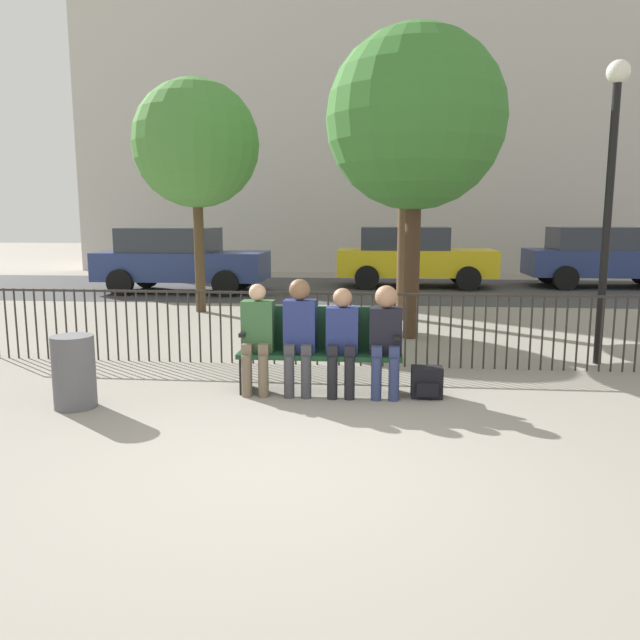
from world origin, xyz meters
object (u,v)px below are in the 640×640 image
object	(u,v)px
park_bench	(321,347)
tree_0	(415,120)
tree_1	(407,125)
lamp_post	(611,169)
seated_person_3	(386,333)
parked_car_0	(413,256)
parked_car_1	(179,259)
seated_person_2	(342,336)
tree_2	(196,144)
backpack	(427,382)
parked_car_2	(604,256)
trash_bin	(74,372)
seated_person_0	(258,333)
seated_person_1	(300,330)

from	to	relation	value
park_bench	tree_0	distance (m)	4.39
tree_1	lamp_post	distance (m)	4.28
seated_person_3	parked_car_0	world-z (taller)	parked_car_0
parked_car_1	seated_person_2	bearing A→B (deg)	-62.25
seated_person_3	parked_car_1	distance (m)	10.27
tree_2	lamp_post	world-z (taller)	tree_2
seated_person_2	parked_car_1	world-z (taller)	parked_car_1
park_bench	seated_person_2	xyz separation A→B (m)	(0.24, -0.13, 0.15)
backpack	parked_car_0	bearing A→B (deg)	88.10
seated_person_2	parked_car_1	distance (m)	10.05
tree_0	parked_car_2	xyz separation A→B (m)	(5.52, 7.78, -2.48)
tree_2	trash_bin	world-z (taller)	tree_2
seated_person_2	lamp_post	bearing A→B (deg)	28.82
park_bench	tree_2	xyz separation A→B (m)	(-2.96, 5.54, 2.78)
seated_person_2	lamp_post	xyz separation A→B (m)	(3.22, 1.77, 1.83)
backpack	tree_2	bearing A→B (deg)	125.81
parked_car_0	lamp_post	bearing A→B (deg)	-77.53
seated_person_0	seated_person_3	distance (m)	1.37
seated_person_3	park_bench	bearing A→B (deg)	169.48
seated_person_0	trash_bin	size ratio (longest dim) A/B	1.62
seated_person_0	parked_car_2	xyz separation A→B (m)	(7.31, 11.07, 0.19)
tree_0	parked_car_0	distance (m)	7.80
parked_car_0	parked_car_1	xyz separation A→B (m)	(-5.93, -1.79, 0.00)
parked_car_0	parked_car_2	size ratio (longest dim) A/B	1.00
backpack	parked_car_0	xyz separation A→B (m)	(0.35, 10.69, 0.68)
seated_person_3	tree_1	distance (m)	5.90
tree_1	tree_2	bearing A→B (deg)	172.87
backpack	seated_person_2	bearing A→B (deg)	179.49
tree_1	parked_car_0	world-z (taller)	tree_1
seated_person_0	trash_bin	xyz separation A→B (m)	(-1.72, -0.71, -0.29)
seated_person_2	parked_car_0	world-z (taller)	parked_car_0
seated_person_2	parked_car_1	size ratio (longest dim) A/B	0.27
tree_1	seated_person_1	bearing A→B (deg)	-103.93
parked_car_1	trash_bin	world-z (taller)	parked_car_1
seated_person_3	parked_car_0	distance (m)	10.71
lamp_post	parked_car_1	bearing A→B (deg)	137.99
park_bench	lamp_post	xyz separation A→B (m)	(3.46, 1.64, 1.98)
backpack	lamp_post	world-z (taller)	lamp_post
park_bench	tree_2	distance (m)	6.87
seated_person_2	tree_2	size ratio (longest dim) A/B	0.25
seated_person_0	seated_person_1	size ratio (longest dim) A/B	0.95
park_bench	seated_person_3	distance (m)	0.73
seated_person_1	backpack	world-z (taller)	seated_person_1
trash_bin	seated_person_2	bearing A→B (deg)	15.13
tree_0	tree_2	bearing A→B (deg)	149.79
tree_1	parked_car_2	distance (m)	8.54
seated_person_3	seated_person_2	bearing A→B (deg)	-179.71
parked_car_2	tree_2	bearing A→B (deg)	-150.63
backpack	parked_car_1	distance (m)	10.52
seated_person_2	seated_person_3	xyz separation A→B (m)	(0.46, 0.00, 0.03)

